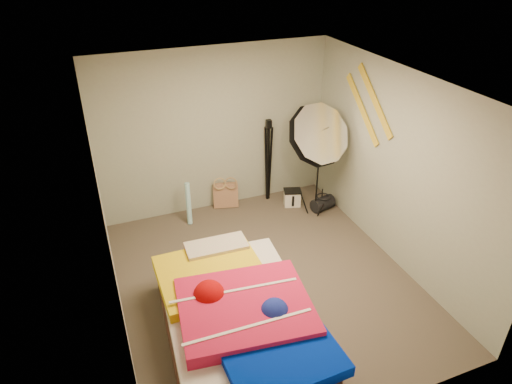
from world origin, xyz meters
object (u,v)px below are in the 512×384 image
wrapping_roll (189,204)px  camera_tripod (268,155)px  camera_case (292,198)px  photo_umbrella (316,136)px  bed (237,315)px  duffel_bag (323,203)px  tote_bag (226,195)px

wrapping_roll → camera_tripod: 1.45m
camera_case → camera_tripod: size_ratio=0.18×
photo_umbrella → wrapping_roll: bearing=161.0°
bed → photo_umbrella: 2.76m
camera_case → camera_tripod: camera_tripod is taller
bed → camera_tripod: bearing=60.9°
camera_case → duffel_bag: 0.49m
duffel_bag → bed: size_ratio=0.15×
camera_case → bed: (-1.72, -2.25, 0.18)m
duffel_bag → photo_umbrella: size_ratio=0.19×
photo_umbrella → camera_tripod: photo_umbrella is taller
tote_bag → duffel_bag: bearing=-10.6°
tote_bag → bed: bed is taller
wrapping_roll → bed: wrapping_roll is taller
duffel_bag → tote_bag: bearing=140.9°
bed → tote_bag: bearing=74.4°
tote_bag → photo_umbrella: (1.09, -0.84, 1.18)m
camera_case → camera_tripod: (-0.28, 0.34, 0.66)m
camera_tripod → camera_case: bearing=-50.1°
camera_case → photo_umbrella: photo_umbrella is taller
tote_bag → bed: 2.72m
wrapping_roll → photo_umbrella: bearing=-19.0°
photo_umbrella → tote_bag: bearing=142.4°
photo_umbrella → camera_tripod: (-0.37, 0.80, -0.59)m
tote_bag → wrapping_roll: bearing=-144.8°
wrapping_roll → camera_case: wrapping_roll is taller
camera_tripod → wrapping_roll: bearing=-171.4°
camera_case → photo_umbrella: (0.09, -0.47, 1.24)m
tote_bag → camera_case: size_ratio=1.55×
wrapping_roll → camera_tripod: camera_tripod is taller
tote_bag → camera_tripod: (0.71, -0.03, 0.59)m
wrapping_roll → tote_bag: bearing=20.1°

